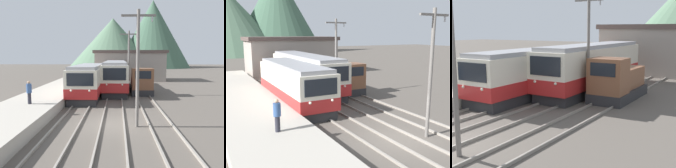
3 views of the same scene
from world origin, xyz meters
The scene contains 13 objects.
ground_plane centered at (0.00, 0.00, 0.00)m, with size 200.00×200.00×0.00m, color #564F47.
platform_left centered at (-6.25, 0.00, 0.41)m, with size 4.50×54.00×0.82m, color #ADA599.
track_left centered at (-2.60, 0.00, 0.07)m, with size 1.54×60.00×0.14m.
track_center centered at (0.20, 0.00, 0.07)m, with size 1.54×60.00×0.14m.
track_right centered at (3.20, 0.00, 0.07)m, with size 1.54×60.00×0.14m.
commuter_train_left centered at (-2.60, 9.77, 1.60)m, with size 2.84×11.13×3.41m.
commuter_train_center centered at (0.20, 14.39, 1.71)m, with size 2.84×13.81×3.67m.
shunting_locomotive centered at (3.20, 11.97, 1.21)m, with size 2.40×5.69×3.00m.
catenary_mast_near centered at (1.71, -0.48, 3.82)m, with size 2.00×0.20×7.01m.
catenary_mast_mid centered at (1.71, 10.42, 3.82)m, with size 2.00×0.20×7.01m.
person_on_platform centered at (-6.00, 2.15, 1.75)m, with size 0.38×0.38×1.71m.
station_building centered at (2.61, 26.00, 2.68)m, with size 12.60×6.30×5.31m.
mountain_backdrop centered at (6.18, 72.89, 11.02)m, with size 46.83×34.16×25.48m.
Camera 1 is at (0.51, -13.51, 4.33)m, focal length 35.00 mm.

